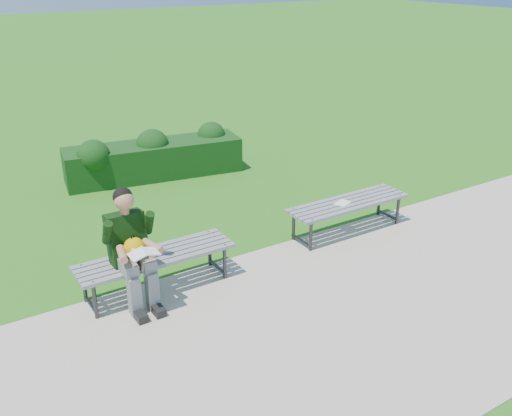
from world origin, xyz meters
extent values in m
plane|color=#2A6C1A|center=(0.00, 0.00, 0.00)|extent=(80.00, 80.00, 0.00)
cube|color=#AFA393|center=(0.00, -1.75, 0.01)|extent=(30.00, 3.50, 0.02)
cube|color=#1F4215|center=(0.36, 3.39, 0.30)|extent=(3.12, 1.24, 0.60)
sphere|color=#1F4215|center=(-0.70, 3.35, 0.57)|extent=(0.62, 0.62, 0.54)
sphere|color=#1F4215|center=(0.34, 3.38, 0.57)|extent=(0.65, 0.65, 0.57)
sphere|color=#1F4215|center=(1.48, 3.35, 0.57)|extent=(0.59, 0.59, 0.51)
cube|color=slate|center=(-1.13, -0.41, 0.45)|extent=(1.80, 0.08, 0.04)
cube|color=slate|center=(-1.13, -0.31, 0.45)|extent=(1.80, 0.08, 0.04)
cube|color=slate|center=(-1.13, -0.20, 0.45)|extent=(1.80, 0.09, 0.04)
cube|color=slate|center=(-1.13, -0.10, 0.45)|extent=(1.80, 0.09, 0.04)
cube|color=slate|center=(-1.13, 0.00, 0.45)|extent=(1.80, 0.09, 0.04)
cylinder|color=#2D2D30|center=(-1.91, -0.39, 0.23)|extent=(0.04, 0.04, 0.41)
cylinder|color=#2D2D30|center=(-1.91, -0.01, 0.23)|extent=(0.04, 0.04, 0.41)
cylinder|color=#2D2D30|center=(-1.91, -0.20, 0.41)|extent=(0.04, 0.42, 0.04)
cylinder|color=#2D2D30|center=(-1.91, -0.20, 0.08)|extent=(0.04, 0.42, 0.04)
cylinder|color=gray|center=(-1.91, -0.41, 0.47)|extent=(0.02, 0.02, 0.01)
cylinder|color=gray|center=(-1.91, 0.00, 0.47)|extent=(0.02, 0.02, 0.01)
cylinder|color=#2D2D30|center=(-0.35, -0.39, 0.23)|extent=(0.04, 0.04, 0.41)
cylinder|color=#2D2D30|center=(-0.35, -0.01, 0.23)|extent=(0.04, 0.04, 0.41)
cylinder|color=#2D2D30|center=(-0.35, -0.20, 0.41)|extent=(0.04, 0.42, 0.04)
cylinder|color=#2D2D30|center=(-0.35, -0.20, 0.08)|extent=(0.04, 0.42, 0.04)
cylinder|color=gray|center=(-0.35, -0.41, 0.47)|extent=(0.02, 0.02, 0.01)
cylinder|color=gray|center=(-0.35, 0.00, 0.47)|extent=(0.02, 0.02, 0.01)
cube|color=slate|center=(1.72, -0.39, 0.45)|extent=(1.80, 0.08, 0.04)
cube|color=slate|center=(1.72, -0.29, 0.45)|extent=(1.80, 0.08, 0.04)
cube|color=slate|center=(1.72, -0.18, 0.45)|extent=(1.80, 0.09, 0.04)
cube|color=slate|center=(1.72, -0.08, 0.45)|extent=(1.80, 0.09, 0.04)
cube|color=slate|center=(1.72, 0.02, 0.45)|extent=(1.80, 0.09, 0.04)
cylinder|color=#2D2D30|center=(0.94, -0.37, 0.23)|extent=(0.04, 0.04, 0.41)
cylinder|color=#2D2D30|center=(0.94, 0.01, 0.23)|extent=(0.04, 0.04, 0.41)
cylinder|color=#2D2D30|center=(0.94, -0.18, 0.41)|extent=(0.04, 0.42, 0.04)
cylinder|color=#2D2D30|center=(0.94, -0.18, 0.08)|extent=(0.04, 0.42, 0.04)
cylinder|color=gray|center=(0.94, -0.39, 0.47)|extent=(0.02, 0.02, 0.01)
cylinder|color=gray|center=(0.94, 0.02, 0.47)|extent=(0.02, 0.02, 0.01)
cylinder|color=#2D2D30|center=(2.50, -0.37, 0.23)|extent=(0.04, 0.04, 0.41)
cylinder|color=#2D2D30|center=(2.50, 0.01, 0.23)|extent=(0.04, 0.04, 0.41)
cylinder|color=#2D2D30|center=(2.50, -0.18, 0.41)|extent=(0.04, 0.42, 0.04)
cylinder|color=#2D2D30|center=(2.50, -0.18, 0.08)|extent=(0.04, 0.42, 0.04)
cylinder|color=gray|center=(2.50, -0.39, 0.47)|extent=(0.02, 0.02, 0.01)
cylinder|color=gray|center=(2.50, 0.02, 0.47)|extent=(0.02, 0.02, 0.01)
cube|color=slate|center=(-1.53, -0.36, 0.54)|extent=(0.14, 0.42, 0.13)
cube|color=slate|center=(-1.33, -0.36, 0.54)|extent=(0.14, 0.42, 0.13)
cube|color=slate|center=(-1.53, -0.54, 0.24)|extent=(0.12, 0.13, 0.45)
cube|color=slate|center=(-1.33, -0.54, 0.24)|extent=(0.12, 0.13, 0.45)
cube|color=black|center=(-1.53, -0.64, 0.07)|extent=(0.11, 0.26, 0.09)
cube|color=black|center=(-1.33, -0.64, 0.07)|extent=(0.11, 0.26, 0.09)
cube|color=black|center=(-1.43, -0.16, 0.75)|extent=(0.40, 0.30, 0.59)
cylinder|color=#BE775A|center=(-1.43, -0.18, 1.07)|extent=(0.10, 0.10, 0.08)
sphere|color=#BE775A|center=(-1.43, -0.20, 1.20)|extent=(0.21, 0.21, 0.21)
sphere|color=black|center=(-1.43, -0.17, 1.23)|extent=(0.21, 0.21, 0.21)
cylinder|color=black|center=(-1.66, -0.26, 0.91)|extent=(0.10, 0.21, 0.30)
cylinder|color=black|center=(-1.20, -0.26, 0.91)|extent=(0.10, 0.21, 0.30)
cylinder|color=#BE775A|center=(-1.60, -0.48, 0.74)|extent=(0.14, 0.31, 0.08)
cylinder|color=#BE775A|center=(-1.26, -0.48, 0.74)|extent=(0.14, 0.31, 0.08)
sphere|color=#BE775A|center=(-1.53, -0.64, 0.74)|extent=(0.09, 0.09, 0.09)
sphere|color=#BE775A|center=(-1.33, -0.64, 0.74)|extent=(0.09, 0.09, 0.09)
sphere|color=yellow|center=(-1.43, -0.38, 0.72)|extent=(0.23, 0.23, 0.23)
cone|color=#FF5B25|center=(-1.43, -0.50, 0.71)|extent=(0.07, 0.07, 0.07)
cone|color=black|center=(-1.45, -0.37, 0.85)|extent=(0.03, 0.04, 0.07)
cone|color=black|center=(-1.42, -0.36, 0.85)|extent=(0.03, 0.04, 0.06)
sphere|color=white|center=(-1.48, -0.48, 0.75)|extent=(0.04, 0.04, 0.04)
sphere|color=white|center=(-1.39, -0.48, 0.75)|extent=(0.04, 0.04, 0.04)
cube|color=white|center=(-1.51, -0.66, 0.79)|extent=(0.15, 0.20, 0.05)
cube|color=white|center=(-1.36, -0.66, 0.79)|extent=(0.15, 0.20, 0.05)
cube|color=white|center=(1.62, -0.18, 0.47)|extent=(0.26, 0.22, 0.01)
camera|label=1|loc=(-3.20, -5.59, 3.51)|focal=40.00mm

